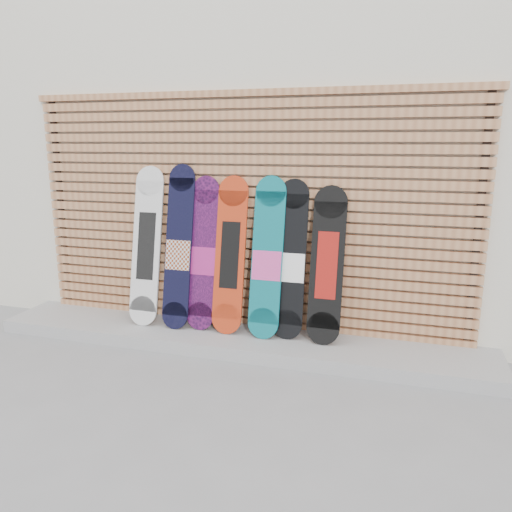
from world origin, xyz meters
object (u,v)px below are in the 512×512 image
Objects in this scene: snowboard_2 at (203,254)px; snowboard_3 at (230,255)px; snowboard_6 at (327,265)px; snowboard_1 at (179,248)px; snowboard_5 at (291,261)px; snowboard_4 at (267,259)px; snowboard_0 at (147,246)px.

snowboard_3 reaches higher than snowboard_2.
snowboard_3 is at bearing -179.92° from snowboard_6.
snowboard_1 is 1.08× the size of snowboard_5.
snowboard_1 is 0.24m from snowboard_2.
snowboard_1 reaches higher than snowboard_6.
snowboard_0 is at bearing -179.78° from snowboard_4.
snowboard_6 is (1.73, 0.02, -0.07)m from snowboard_0.
snowboard_1 is 1.40m from snowboard_6.
snowboard_0 is 0.34m from snowboard_1.
snowboard_1 is 1.07× the size of snowboard_3.
snowboard_2 is at bearing 2.43° from snowboard_0.
snowboard_2 is 0.63m from snowboard_4.
snowboard_0 is 1.10× the size of snowboard_6.
snowboard_3 is at bearing -178.14° from snowboard_5.
snowboard_0 is at bearing -179.97° from snowboard_1.
snowboard_3 is 1.01× the size of snowboard_5.
snowboard_2 is at bearing 178.19° from snowboard_4.
snowboard_3 is (0.51, 0.01, -0.04)m from snowboard_1.
snowboard_5 is at bearing 0.57° from snowboard_2.
snowboard_5 is (0.57, 0.02, -0.02)m from snowboard_3.
snowboard_0 reaches higher than snowboard_6.
snowboard_6 is at bearing -0.43° from snowboard_2.
snowboard_1 is 0.86m from snowboard_4.
snowboard_0 is 1.06× the size of snowboard_2.
snowboard_4 is (0.35, -0.01, -0.01)m from snowboard_3.
snowboard_3 is 0.89m from snowboard_6.
snowboard_5 is at bearing 1.73° from snowboard_1.
snowboard_2 is (0.57, 0.02, -0.05)m from snowboard_0.
snowboard_0 is at bearing -179.49° from snowboard_6.
snowboard_1 is 1.12× the size of snowboard_6.
snowboard_4 is (1.20, 0.00, -0.04)m from snowboard_0.
snowboard_4 is at bearing -172.43° from snowboard_5.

